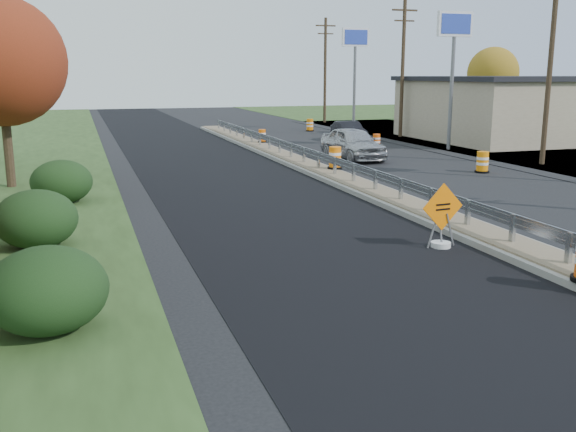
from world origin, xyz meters
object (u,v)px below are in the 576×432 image
object	(u,v)px
caution_sign	(441,231)
barrel_shoulder_far	(310,125)
barrel_median_mid	(335,158)
car_dark_mid	(349,131)
car_silver	(353,143)
barrel_shoulder_mid	(376,141)
barrel_median_far	(262,136)
barrel_shoulder_near	(482,163)

from	to	relation	value
caution_sign	barrel_shoulder_far	world-z (taller)	caution_sign
barrel_median_mid	car_dark_mid	distance (m)	14.55
car_dark_mid	car_silver	bearing A→B (deg)	-107.20
barrel_median_mid	car_dark_mid	xyz separation A→B (m)	(6.30, 13.11, -0.04)
caution_sign	barrel_shoulder_mid	size ratio (longest dim) A/B	2.05
barrel_median_far	car_silver	xyz separation A→B (m)	(2.83, -7.63, 0.22)
barrel_shoulder_far	car_dark_mid	world-z (taller)	car_dark_mid
barrel_median_far	barrel_shoulder_near	distance (m)	15.31
barrel_median_mid	barrel_shoulder_mid	distance (m)	11.20
barrel_median_far	barrel_median_mid	bearing A→B (deg)	-90.00
car_dark_mid	barrel_median_mid	bearing A→B (deg)	-110.92
barrel_shoulder_near	barrel_shoulder_mid	bearing A→B (deg)	90.46
barrel_shoulder_far	barrel_median_mid	bearing A→B (deg)	-106.95
barrel_shoulder_far	car_silver	xyz separation A→B (m)	(-3.68, -16.85, 0.38)
caution_sign	car_silver	xyz separation A→B (m)	(4.96, 17.07, 0.41)
barrel_shoulder_far	barrel_shoulder_mid	bearing A→B (deg)	-90.25
barrel_median_mid	barrel_shoulder_near	bearing A→B (deg)	-14.82
barrel_median_far	car_silver	distance (m)	8.14
barrel_shoulder_mid	barrel_shoulder_far	world-z (taller)	barrel_shoulder_far
barrel_median_mid	barrel_shoulder_far	world-z (taller)	barrel_median_mid
caution_sign	barrel_median_mid	xyz separation A→B (m)	(2.13, 12.58, 0.27)
barrel_median_mid	car_dark_mid	bearing A→B (deg)	64.32
barrel_shoulder_mid	car_dark_mid	bearing A→B (deg)	92.14
barrel_shoulder_mid	car_dark_mid	world-z (taller)	car_dark_mid
caution_sign	barrel_median_far	distance (m)	24.79
barrel_median_mid	barrel_shoulder_mid	size ratio (longest dim) A/B	1.20
caution_sign	car_silver	world-z (taller)	caution_sign
car_silver	car_dark_mid	size ratio (longest dim) A/B	1.23
barrel_median_mid	barrel_shoulder_far	size ratio (longest dim) A/B	1.03
barrel_median_far	barrel_shoulder_mid	size ratio (longest dim) A/B	0.98
barrel_shoulder_near	car_dark_mid	bearing A→B (deg)	90.91
caution_sign	barrel_median_far	size ratio (longest dim) A/B	2.09
barrel_median_mid	car_silver	size ratio (longest dim) A/B	0.20
caution_sign	car_dark_mid	world-z (taller)	caution_sign
caution_sign	barrel_shoulder_near	world-z (taller)	caution_sign
barrel_median_far	barrel_shoulder_far	xyz separation A→B (m)	(6.50, 9.22, -0.16)
barrel_median_mid	barrel_shoulder_far	distance (m)	22.31
barrel_median_mid	barrel_shoulder_mid	bearing A→B (deg)	54.84
barrel_median_far	car_dark_mid	bearing A→B (deg)	8.95
barrel_shoulder_far	caution_sign	bearing A→B (deg)	-104.28
barrel_shoulder_far	car_dark_mid	bearing A→B (deg)	-91.40
caution_sign	barrel_shoulder_near	xyz separation A→B (m)	(8.67, 10.85, 0.03)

